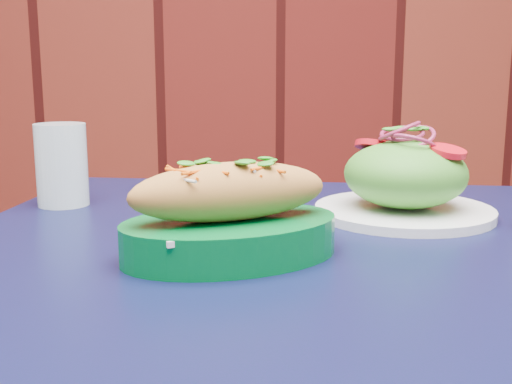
{
  "coord_description": "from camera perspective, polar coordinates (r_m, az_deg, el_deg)",
  "views": [
    {
      "loc": [
        0.19,
        0.83,
        0.95
      ],
      "look_at": [
        0.23,
        1.53,
        0.81
      ],
      "focal_mm": 45.0,
      "sensor_mm": 36.0,
      "label": 1
    }
  ],
  "objects": [
    {
      "name": "banh_mi_basket",
      "position": [
        0.67,
        -2.3,
        -2.23
      ],
      "size": [
        0.27,
        0.22,
        0.11
      ],
      "rotation": [
        0.0,
        0.0,
        0.33
      ],
      "color": "#006026",
      "rests_on": "cafe_table"
    },
    {
      "name": "cafe_table",
      "position": [
        0.77,
        2.36,
        -10.88
      ],
      "size": [
        0.93,
        0.93,
        0.75
      ],
      "rotation": [
        0.0,
        0.0,
        -0.17
      ],
      "color": "black",
      "rests_on": "ground"
    },
    {
      "name": "water_glass",
      "position": [
        0.97,
        -16.89,
        2.33
      ],
      "size": [
        0.07,
        0.07,
        0.12
      ],
      "primitive_type": "cylinder",
      "color": "silver",
      "rests_on": "cafe_table"
    },
    {
      "name": "salad_plate",
      "position": [
        0.88,
        13.11,
        0.99
      ],
      "size": [
        0.24,
        0.24,
        0.12
      ],
      "rotation": [
        0.0,
        0.0,
        0.41
      ],
      "color": "white",
      "rests_on": "cafe_table"
    }
  ]
}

